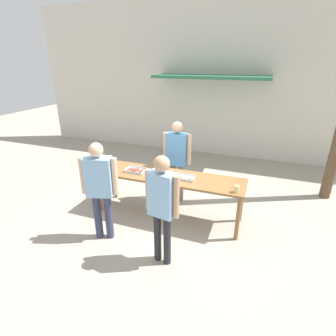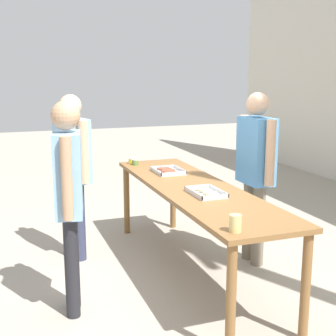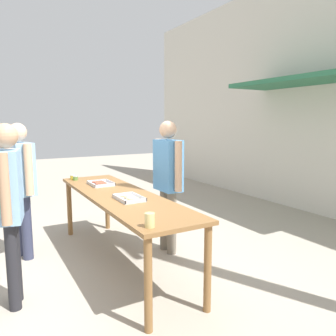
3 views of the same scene
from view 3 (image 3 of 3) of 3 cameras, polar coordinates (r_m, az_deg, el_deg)
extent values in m
plane|color=#A39989|center=(4.20, -8.08, -16.07)|extent=(24.00, 24.00, 0.00)
cube|color=beige|center=(6.48, 27.26, 12.00)|extent=(12.00, 0.12, 4.50)
cube|color=#2D704C|center=(6.05, 24.42, 13.94)|extent=(3.20, 1.00, 0.08)
cube|color=brown|center=(3.93, -8.33, -4.80)|extent=(2.81, 0.72, 0.04)
cylinder|color=brown|center=(5.20, -16.78, -6.74)|extent=(0.07, 0.07, 0.82)
cylinder|color=brown|center=(2.81, -3.47, -19.64)|extent=(0.07, 0.07, 0.82)
cylinder|color=brown|center=(5.36, -10.55, -6.09)|extent=(0.07, 0.07, 0.82)
cylinder|color=brown|center=(3.09, 6.92, -16.98)|extent=(0.07, 0.07, 0.82)
cube|color=silver|center=(4.53, -11.61, -2.84)|extent=(0.37, 0.28, 0.01)
cube|color=silver|center=(4.48, -13.29, -2.72)|extent=(0.37, 0.01, 0.03)
cube|color=silver|center=(4.57, -9.97, -2.43)|extent=(0.37, 0.01, 0.03)
cube|color=silver|center=(4.69, -12.31, -2.20)|extent=(0.01, 0.28, 0.03)
cube|color=silver|center=(4.36, -10.87, -2.97)|extent=(0.01, 0.28, 0.03)
cylinder|color=brown|center=(4.66, -12.26, -2.36)|extent=(0.03, 0.14, 0.02)
cylinder|color=brown|center=(4.62, -11.94, -2.43)|extent=(0.03, 0.14, 0.02)
cylinder|color=brown|center=(4.58, -11.83, -2.51)|extent=(0.03, 0.12, 0.02)
cylinder|color=brown|center=(4.54, -11.66, -2.57)|extent=(0.04, 0.13, 0.03)
cylinder|color=brown|center=(4.50, -11.58, -2.66)|extent=(0.04, 0.15, 0.03)
cylinder|color=brown|center=(4.47, -11.41, -2.79)|extent=(0.04, 0.13, 0.02)
cylinder|color=brown|center=(4.43, -11.10, -2.87)|extent=(0.02, 0.14, 0.02)
cylinder|color=brown|center=(4.39, -10.97, -2.95)|extent=(0.04, 0.13, 0.03)
cube|color=silver|center=(3.64, -6.79, -5.45)|extent=(0.39, 0.25, 0.01)
cube|color=silver|center=(3.59, -8.57, -5.32)|extent=(0.39, 0.01, 0.03)
cube|color=silver|center=(3.68, -5.06, -4.92)|extent=(0.39, 0.01, 0.03)
cube|color=silver|center=(3.80, -7.91, -4.53)|extent=(0.01, 0.25, 0.03)
cube|color=silver|center=(3.46, -5.57, -5.76)|extent=(0.01, 0.25, 0.03)
ellipsoid|color=beige|center=(3.75, -7.70, -4.72)|extent=(0.06, 0.11, 0.03)
ellipsoid|color=beige|center=(3.67, -7.01, -4.87)|extent=(0.08, 0.12, 0.05)
ellipsoid|color=beige|center=(3.59, -6.56, -5.19)|extent=(0.06, 0.10, 0.04)
ellipsoid|color=beige|center=(3.51, -6.02, -5.41)|extent=(0.08, 0.13, 0.05)
cylinder|color=gold|center=(5.04, -16.27, -1.60)|extent=(0.07, 0.07, 0.06)
cylinder|color=#B2B2B7|center=(5.04, -16.28, -1.23)|extent=(0.07, 0.07, 0.01)
cylinder|color=#567A38|center=(4.95, -15.83, -1.75)|extent=(0.07, 0.07, 0.06)
cylinder|color=#B2B2B7|center=(4.95, -15.84, -1.38)|extent=(0.07, 0.07, 0.01)
cylinder|color=#DBC67A|center=(2.70, -3.20, -9.06)|extent=(0.08, 0.08, 0.12)
cylinder|color=#756B5B|center=(4.45, -0.61, -8.89)|extent=(0.12, 0.12, 0.83)
cylinder|color=#756B5B|center=(4.30, 0.63, -9.51)|extent=(0.12, 0.12, 0.83)
cube|color=#5193D1|center=(4.21, 0.00, 0.46)|extent=(0.41, 0.23, 0.65)
sphere|color=#DBAD89|center=(4.17, 0.00, 6.68)|extent=(0.22, 0.22, 0.22)
cylinder|color=#DBAD89|center=(4.43, -1.64, 1.05)|extent=(0.09, 0.09, 0.62)
cylinder|color=#DBAD89|center=(4.00, 1.82, 0.28)|extent=(0.09, 0.09, 0.62)
cylinder|color=#333851|center=(4.49, -23.39, -9.50)|extent=(0.13, 0.13, 0.81)
cylinder|color=#333851|center=(4.66, -24.32, -8.93)|extent=(0.13, 0.13, 0.81)
cube|color=#84B2DB|center=(4.42, -24.42, -0.13)|extent=(0.47, 0.34, 0.64)
sphere|color=#DBAD89|center=(4.38, -24.77, 5.69)|extent=(0.22, 0.22, 0.22)
cylinder|color=#DBAD89|center=(4.18, -23.10, -0.27)|extent=(0.09, 0.09, 0.61)
cylinder|color=#DBAD89|center=(4.65, -25.63, 0.38)|extent=(0.09, 0.09, 0.61)
cylinder|color=#232328|center=(3.40, -25.40, -15.32)|extent=(0.11, 0.11, 0.82)
cylinder|color=#232328|center=(3.56, -25.12, -14.28)|extent=(0.11, 0.11, 0.82)
cube|color=#84B2DB|center=(3.27, -26.04, -2.86)|extent=(0.40, 0.27, 0.65)
sphere|color=tan|center=(3.22, -26.55, 5.04)|extent=(0.22, 0.22, 0.22)
cylinder|color=tan|center=(3.05, -26.55, -3.34)|extent=(0.08, 0.08, 0.61)
cylinder|color=tan|center=(3.49, -25.64, -1.92)|extent=(0.08, 0.08, 0.61)
camera|label=1|loc=(3.61, -85.83, 18.94)|focal=28.00mm
camera|label=2|loc=(0.48, -169.13, 14.55)|focal=50.00mm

